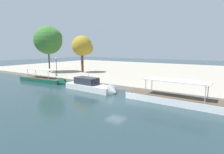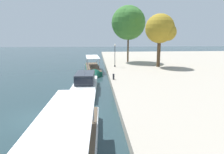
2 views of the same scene
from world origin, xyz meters
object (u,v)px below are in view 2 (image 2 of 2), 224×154
Objects in this scene: motor_yacht_1 at (84,88)px; lamp_post at (115,54)px; tree_1 at (129,22)px; tour_boat_0 at (93,70)px; mooring_bollard_0 at (114,76)px; tree_2 at (161,29)px.

motor_yacht_1 is 2.35× the size of lamp_post.
tree_1 reaches higher than motor_yacht_1.
lamp_post is 10.36m from tree_1.
lamp_post reaches higher than tour_boat_0.
mooring_bollard_0 is at bearing 136.94° from motor_yacht_1.
motor_yacht_1 is at bearing -7.43° from tour_boat_0.
motor_yacht_1 is (14.23, -0.79, 0.34)m from tour_boat_0.
tree_1 reaches higher than mooring_bollard_0.
motor_yacht_1 is 1.04× the size of tree_2.
lamp_post is 9.99m from tree_2.
tree_2 is (-10.84, 10.09, 6.73)m from mooring_bollard_0.
lamp_post is at bearing -29.06° from tree_1.
tree_1 is (-8.13, 8.21, 9.60)m from tour_boat_0.
tour_boat_0 is at bearing -163.62° from mooring_bollard_0.
tree_1 is 1.26× the size of tree_2.
tree_1 reaches higher than tour_boat_0.
tree_2 reaches higher than lamp_post.
mooring_bollard_0 is 0.07× the size of tree_1.
tour_boat_0 is 10.88m from mooring_bollard_0.
motor_yacht_1 is at bearing -18.37° from lamp_post.
tour_boat_0 is at bearing -45.28° from tree_1.
tour_boat_0 is 15.02m from tree_1.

